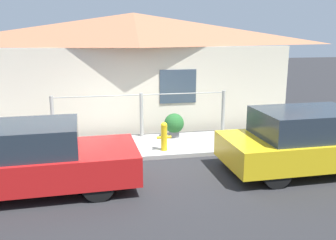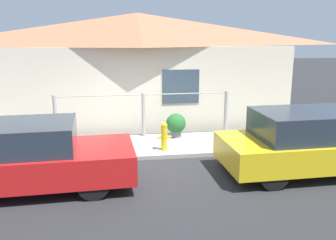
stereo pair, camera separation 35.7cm
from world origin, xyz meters
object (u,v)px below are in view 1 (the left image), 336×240
(potted_plant_near_hydrant, at_px, (174,124))
(car_right, at_px, (310,141))
(fire_hydrant, at_px, (164,136))
(car_left, at_px, (22,159))

(potted_plant_near_hydrant, bearing_deg, car_right, -48.70)
(fire_hydrant, bearing_deg, car_left, -151.10)
(car_right, xyz_separation_m, fire_hydrant, (-2.96, 1.68, -0.20))
(car_left, xyz_separation_m, fire_hydrant, (3.05, 1.68, -0.18))
(fire_hydrant, relative_size, potted_plant_near_hydrant, 1.08)
(fire_hydrant, bearing_deg, car_right, -29.58)
(car_left, distance_m, fire_hydrant, 3.49)
(fire_hydrant, height_order, potted_plant_near_hydrant, fire_hydrant)
(potted_plant_near_hydrant, bearing_deg, car_left, -141.58)
(car_left, xyz_separation_m, potted_plant_near_hydrant, (3.55, 2.81, -0.19))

